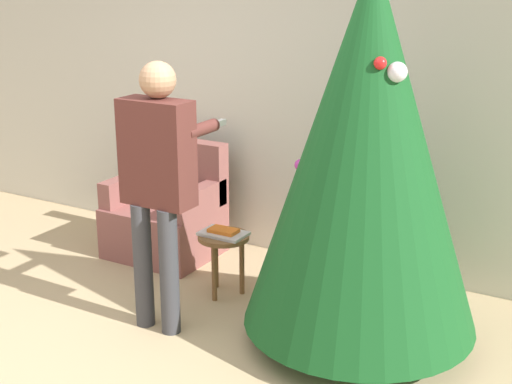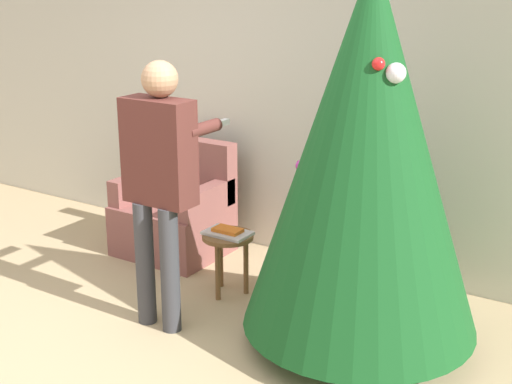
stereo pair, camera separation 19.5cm
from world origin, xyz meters
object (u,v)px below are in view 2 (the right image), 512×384
object	(u,v)px
christmas_tree	(366,151)
armchair	(176,214)
side_stool	(228,245)
person_standing	(159,172)

from	to	relation	value
christmas_tree	armchair	size ratio (longest dim) A/B	2.57
side_stool	person_standing	bearing A→B (deg)	-99.61
armchair	person_standing	distance (m)	1.41
side_stool	christmas_tree	bearing A→B (deg)	-8.12
armchair	side_stool	distance (m)	0.91
christmas_tree	armchair	world-z (taller)	christmas_tree
christmas_tree	side_stool	xyz separation A→B (m)	(-1.06, 0.15, -0.85)
christmas_tree	person_standing	xyz separation A→B (m)	(-1.16, -0.42, -0.20)
christmas_tree	person_standing	distance (m)	1.25
christmas_tree	person_standing	size ratio (longest dim) A/B	1.36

